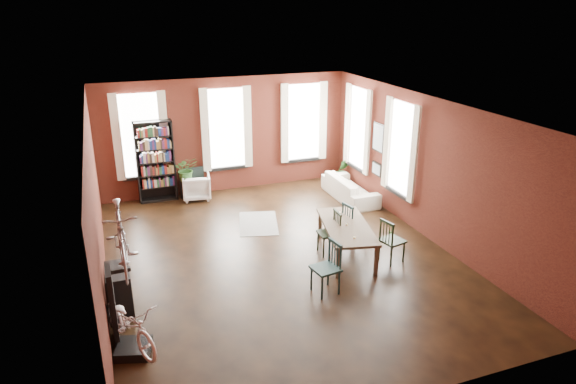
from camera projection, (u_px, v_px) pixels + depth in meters
name	position (u px, v px, depth m)	size (l,w,h in m)	color
room	(281.00, 152.00, 10.78)	(9.00, 9.04, 3.22)	black
dining_table	(346.00, 240.00, 10.90)	(0.92, 2.02, 0.69)	brown
dining_chair_a	(326.00, 268.00, 9.44)	(0.46, 0.46, 1.00)	#1A3A39
dining_chair_b	(329.00, 233.00, 10.94)	(0.43, 0.43, 0.94)	black
dining_chair_c	(392.00, 240.00, 10.59)	(0.44, 0.44, 0.95)	#1D2E1B
dining_chair_d	(354.00, 223.00, 11.42)	(0.44, 0.44, 0.95)	#162F31
bookshelf	(156.00, 162.00, 13.65)	(1.00, 0.32, 2.20)	black
white_armchair	(196.00, 185.00, 14.02)	(0.74, 0.69, 0.76)	white
cream_sofa	(350.00, 185.00, 14.01)	(2.08, 0.61, 0.81)	beige
striped_rug	(258.00, 223.00, 12.56)	(0.92, 1.47, 0.01)	black
bike_trainer	(134.00, 349.00, 7.93)	(0.51, 0.51, 0.15)	black
bike_wall_rack	(113.00, 306.00, 8.00)	(0.16, 0.60, 1.30)	black
console_table	(119.00, 290.00, 8.92)	(0.40, 0.80, 0.80)	black
plant_stand	(187.00, 190.00, 14.03)	(0.26, 0.26, 0.52)	black
plant_by_sofa	(342.00, 177.00, 15.33)	(0.41, 0.74, 0.33)	#275923
plant_small	(391.00, 235.00, 11.77)	(0.21, 0.39, 0.14)	#2A5522
bicycle_floor	(127.00, 303.00, 7.62)	(0.53, 0.79, 1.51)	silver
bicycle_hung	(119.00, 217.00, 7.56)	(0.47, 1.00, 1.66)	#A5A8AD
plant_on_stand	(186.00, 172.00, 13.85)	(0.61, 0.68, 0.53)	#316126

